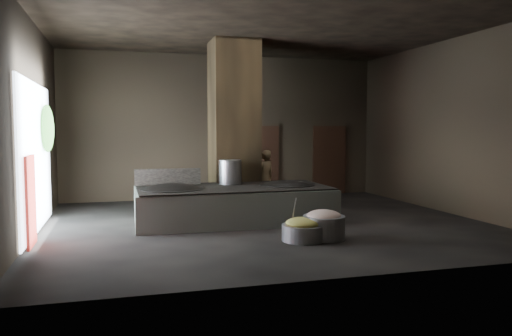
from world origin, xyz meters
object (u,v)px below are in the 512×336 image
object	(u,v)px
wok_right	(287,188)
veg_basin	(303,233)
cook	(265,178)
wok_left	(172,192)
meat_basin	(324,227)
stock_pot	(230,172)
hearth_platform	(233,205)

from	to	relation	value
wok_right	veg_basin	size ratio (longest dim) A/B	1.57
wok_right	veg_basin	world-z (taller)	wok_right
cook	wok_left	bearing A→B (deg)	13.06
wok_right	veg_basin	bearing A→B (deg)	-101.48
wok_right	meat_basin	world-z (taller)	wok_right
cook	meat_basin	size ratio (longest dim) A/B	1.90
stock_pot	wok_right	bearing A→B (deg)	-21.04
hearth_platform	veg_basin	distance (m)	2.53
wok_left	stock_pot	distance (m)	1.66
wok_left	meat_basin	size ratio (longest dim) A/B	1.70
wok_left	cook	bearing A→B (deg)	36.68
wok_left	meat_basin	bearing A→B (deg)	-39.42
veg_basin	wok_left	bearing A→B (deg)	134.92
hearth_platform	wok_left	distance (m)	1.49
wok_right	meat_basin	xyz separation A→B (m)	(-0.04, -2.37, -0.52)
veg_basin	cook	bearing A→B (deg)	82.83
hearth_platform	meat_basin	bearing A→B (deg)	-59.21
cook	veg_basin	size ratio (longest dim) A/B	1.88
cook	veg_basin	distance (m)	4.53
wok_left	veg_basin	bearing A→B (deg)	-45.08
cook	wok_right	bearing A→B (deg)	64.43
cook	veg_basin	world-z (taller)	cook
wok_right	meat_basin	size ratio (longest dim) A/B	1.59
stock_pot	cook	size ratio (longest dim) A/B	0.37
hearth_platform	wok_right	xyz separation A→B (m)	(1.35, 0.05, 0.36)
hearth_platform	cook	bearing A→B (deg)	57.07
hearth_platform	stock_pot	world-z (taller)	stock_pot
cook	meat_basin	bearing A→B (deg)	65.00
stock_pot	cook	bearing A→B (deg)	48.30
wok_left	hearth_platform	bearing A→B (deg)	1.97
veg_basin	meat_basin	bearing A→B (deg)	5.61
wok_right	meat_basin	distance (m)	2.43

